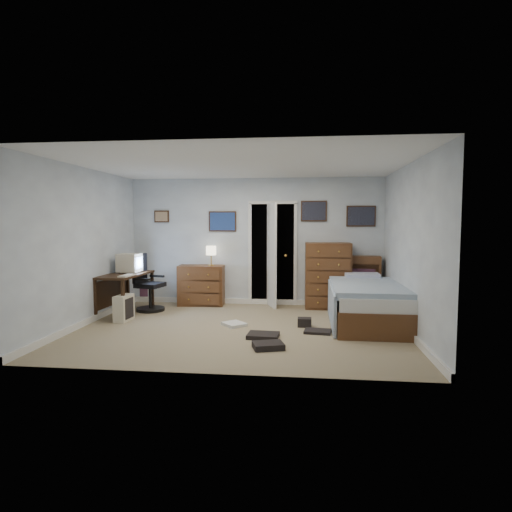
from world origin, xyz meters
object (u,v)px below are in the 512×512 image
at_px(computer_desk, 121,283).
at_px(low_dresser, 201,285).
at_px(office_chair, 147,289).
at_px(tall_dresser, 328,275).
at_px(bed, 367,302).

xyz_separation_m(computer_desk, low_dresser, (1.24, 0.94, -0.16)).
bearing_deg(computer_desk, office_chair, 40.21).
distance_m(tall_dresser, bed, 1.34).
height_order(low_dresser, bed, low_dresser).
bearing_deg(computer_desk, tall_dresser, 17.35).
bearing_deg(bed, tall_dresser, 116.26).
xyz_separation_m(low_dresser, bed, (3.03, -1.21, -0.05)).
relative_size(low_dresser, tall_dresser, 0.71).
relative_size(low_dresser, bed, 0.40).
relative_size(computer_desk, tall_dresser, 1.03).
relative_size(office_chair, low_dresser, 1.19).
distance_m(low_dresser, bed, 3.26).
bearing_deg(low_dresser, tall_dresser, -4.12).
xyz_separation_m(office_chair, low_dresser, (0.86, 0.65, -0.01)).
height_order(office_chair, tall_dresser, tall_dresser).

